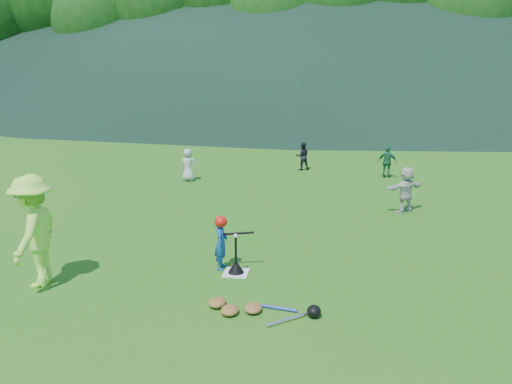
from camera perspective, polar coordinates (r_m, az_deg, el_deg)
ground at (r=9.37m, az=-2.29°, el=-9.27°), size 120.00×120.00×0.00m
home_plate at (r=9.37m, az=-2.29°, el=-9.21°), size 0.45×0.45×0.02m
baseball at (r=9.09m, az=-2.34°, el=-5.02°), size 0.08×0.08×0.08m
batter_child at (r=9.41m, az=-3.99°, el=-5.86°), size 0.25×0.38×1.01m
adult_coach at (r=9.39m, az=-24.02°, el=-4.11°), size 0.88×1.35×1.97m
fielder_a at (r=16.29m, az=-7.76°, el=3.09°), size 0.53×0.36×1.05m
fielder_b at (r=17.83m, az=5.34°, el=4.09°), size 0.56×0.49×1.00m
fielder_c at (r=17.11m, az=14.78°, el=3.34°), size 0.68×0.41×1.08m
fielder_d at (r=13.36m, az=16.76°, el=0.26°), size 1.13×0.88×1.20m
batting_tee at (r=9.32m, az=-2.30°, el=-8.54°), size 0.30×0.30×0.68m
batter_gear at (r=9.27m, az=-3.89°, el=-3.51°), size 0.73×0.27×0.37m
equipment_pile at (r=8.02m, az=-0.34°, el=-13.15°), size 1.80×0.73×0.19m
outfield_fence at (r=36.56m, az=6.02°, el=9.96°), size 70.07×0.08×1.33m
tree_line at (r=42.46m, az=7.00°, el=20.77°), size 70.04×11.40×14.82m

